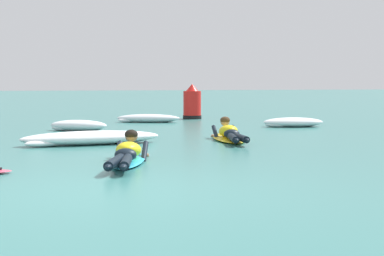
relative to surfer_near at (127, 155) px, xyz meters
The scene contains 8 objects.
ground_plane 7.72m from the surfer_near, 93.39° to the left, with size 120.00×120.00×0.00m, color #387A75.
surfer_near is the anchor object (origin of this frame).
surfer_far 4.13m from the surfer_near, 51.44° to the left, with size 0.78×2.54×0.54m.
whitewater_front 6.66m from the surfer_near, 94.26° to the left, with size 1.62×1.16×0.28m.
whitewater_mid_left 9.57m from the surfer_near, 79.60° to the left, with size 2.02×1.02×0.26m.
whitewater_back 3.13m from the surfer_near, 96.94° to the left, with size 2.94×1.21×0.28m.
whitewater_far_band 8.62m from the surfer_near, 51.19° to the left, with size 1.76×0.91×0.26m.
channel_marker_buoy 11.39m from the surfer_near, 72.47° to the left, with size 0.62×0.62×1.18m.
Camera 1 is at (-0.66, -7.49, 1.31)m, focal length 58.96 mm.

